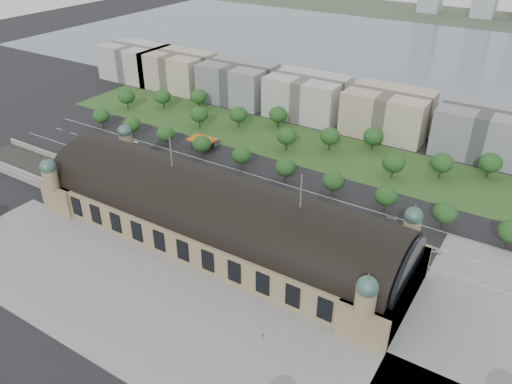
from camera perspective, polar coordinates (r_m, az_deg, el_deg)
The scene contains 55 objects.
ground at distance 194.71m, azimuth -4.44°, elevation -5.20°, with size 900.00×900.00×0.00m, color black.
station at distance 188.96m, azimuth -4.56°, elevation -2.66°, with size 150.00×48.40×44.30m.
track_cutting at distance 265.85m, azimuth -24.28°, elevation 2.49°, with size 70.00×24.00×3.10m.
plaza_south at distance 164.11m, azimuth -10.86°, elevation -13.76°, with size 190.00×48.00×0.12m, color gray.
plaza_east at distance 168.85m, azimuth 26.31°, elevation -15.56°, with size 56.00×100.00×0.12m, color gray.
road_slab at distance 230.66m, azimuth -2.89°, elevation 0.96°, with size 260.00×26.00×0.10m, color black.
grass_belt at distance 270.37m, azimuth 4.68°, elevation 5.50°, with size 300.00×45.00×0.10m, color #305120.
petrol_station at distance 267.07m, azimuth -5.56°, elevation 5.83°, with size 14.00×13.00×5.05m.
lake at distance 449.11m, azimuth 19.31°, elevation 14.06°, with size 700.00×320.00×0.08m, color slate.
far_shore at distance 641.26m, azimuth 24.23°, elevation 17.62°, with size 700.00×120.00×0.14m, color #44513D.
office_0 at distance 385.28m, azimuth -13.59°, elevation 14.26°, with size 45.00×32.00×24.00m, color #B3B0AA.
office_1 at distance 358.70m, azimuth -8.90°, elevation 13.57°, with size 45.00×32.00×24.00m, color #B7AB90.
office_2 at distance 329.32m, azimuth -2.08°, elevation 12.41°, with size 45.00×32.00×24.00m, color gray.
office_3 at distance 305.35m, azimuth 5.86°, elevation 10.82°, with size 45.00×32.00×24.00m, color #B3B0AA.
office_4 at distance 288.14m, azimuth 14.83°, elevation 8.77°, with size 45.00×32.00×24.00m, color #B7AB90.
office_5 at distance 278.95m, azimuth 24.55°, elevation 6.28°, with size 45.00×32.00×24.00m, color gray.
tree_row_0 at distance 300.26m, azimuth -17.27°, elevation 8.33°, with size 9.60×9.60×11.52m.
tree_row_1 at distance 283.39m, azimuth -13.98°, elevation 7.52°, with size 9.60×9.60×11.52m.
tree_row_2 at distance 267.61m, azimuth -10.31°, elevation 6.57°, with size 9.60×9.60×11.52m.
tree_row_3 at distance 253.12m, azimuth -6.22°, elevation 5.49°, with size 9.60×9.60×11.52m.
tree_row_4 at distance 240.17m, azimuth -1.68°, elevation 4.24°, with size 9.60×9.60×11.52m.
tree_row_5 at distance 229.00m, azimuth 3.33°, elevation 2.83°, with size 9.60×9.60×11.52m.
tree_row_6 at distance 219.90m, azimuth 8.79°, elevation 1.27°, with size 9.60×9.60×11.52m.
tree_row_7 at distance 213.12m, azimuth 14.65°, elevation -0.42°, with size 9.60×9.60×11.52m.
tree_row_8 at distance 208.89m, azimuth 20.82°, elevation -2.20°, with size 9.60×9.60×11.52m.
tree_row_9 at distance 207.38m, azimuth 27.17°, elevation -4.00°, with size 9.60×9.60×11.52m.
tree_belt_0 at distance 325.72m, azimuth -14.58°, elevation 10.52°, with size 10.40×10.40×12.48m.
tree_belt_1 at distance 320.91m, azimuth -10.63°, elevation 10.69°, with size 10.40×10.40×12.48m.
tree_belt_2 at distance 317.61m, azimuth -6.57°, elevation 10.80°, with size 10.40×10.40×12.48m.
tree_belt_3 at distance 288.88m, azimuth -6.52°, elevation 8.80°, with size 10.40×10.40×12.48m.
tree_belt_4 at distance 287.23m, azimuth -2.01°, elevation 8.85°, with size 10.40×10.40×12.48m.
tree_belt_5 at distance 287.34m, azimuth 2.53°, elevation 8.85°, with size 10.40×10.40×12.48m.
tree_belt_6 at distance 259.43m, azimuth 3.51°, elevation 6.40°, with size 10.40×10.40×12.48m.
tree_belt_7 at distance 261.77m, azimuth 8.45°, elevation 6.34°, with size 10.40×10.40×12.48m.
tree_belt_8 at distance 265.98m, azimuth 13.28°, elevation 6.24°, with size 10.40×10.40×12.48m.
tree_belt_9 at distance 240.11m, azimuth 15.48°, elevation 3.25°, with size 10.40×10.40×12.48m.
tree_belt_10 at distance 247.06m, azimuth 20.51°, elevation 3.16°, with size 10.40×10.40×12.48m.
tree_belt_11 at distance 255.79m, azimuth 25.24°, elevation 3.05°, with size 10.40×10.40×12.48m.
traffic_car_0 at distance 277.49m, azimuth -18.68°, elevation 4.79°, with size 1.87×4.64×1.58m, color silver.
traffic_car_1 at distance 268.56m, azimuth -12.76°, elevation 4.81°, with size 1.44×4.14×1.36m, color #9B9DA3.
traffic_car_3 at distance 231.93m, azimuth -1.97°, elevation 1.38°, with size 2.18×5.36×1.55m, color maroon.
traffic_car_4 at distance 216.19m, azimuth 0.04°, elevation -0.91°, with size 1.90×4.73×1.61m, color #1F1B4B.
traffic_car_5 at distance 211.84m, azimuth 15.23°, elevation -2.87°, with size 1.35×3.87×1.27m, color #55585C.
traffic_car_6 at distance 197.86m, azimuth 19.56°, elevation -6.19°, with size 2.72×5.91×1.64m, color silver.
parked_car_0 at distance 254.80m, azimuth -15.16°, elevation 3.08°, with size 1.71×4.91×1.62m, color black.
parked_car_1 at distance 253.03m, azimuth -15.64°, elevation 2.81°, with size 2.69×5.83×1.62m, color maroon.
parked_car_2 at distance 235.35m, azimuth -10.81°, elevation 1.24°, with size 1.85×4.56×1.32m, color #171A42.
parked_car_3 at distance 241.05m, azimuth -12.66°, elevation 1.76°, with size 1.54×3.84×1.31m, color #5B5E63.
parked_car_4 at distance 234.26m, azimuth -10.75°, elevation 1.11°, with size 1.46×4.19×1.38m, color silver.
parked_car_5 at distance 223.25m, azimuth -5.61°, elevation 0.03°, with size 2.73×5.93×1.65m, color gray.
parked_car_6 at distance 226.69m, azimuth -6.85°, elevation 0.44°, with size 2.24×5.50×1.60m, color black.
bus_west at distance 228.16m, azimuth -4.79°, elevation 1.07°, with size 3.09×13.21×3.68m, color #BD371E.
bus_mid at distance 210.48m, azimuth 0.78°, elevation -1.60°, with size 2.67×11.41×3.18m, color silver.
bus_east at distance 201.09m, azimuth 10.31°, elevation -3.79°, with size 2.85×12.18×3.39m, color silver.
pedestrian_0 at distance 153.84m, azimuth 0.74°, elevation -16.26°, with size 0.94×0.54×1.93m, color gray.
Camera 1 is at (97.14, -125.81, 112.46)m, focal length 35.00 mm.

